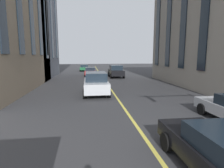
{
  "coord_description": "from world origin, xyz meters",
  "views": [
    {
      "loc": [
        0.86,
        2.19,
        3.21
      ],
      "look_at": [
        11.4,
        0.81,
        1.6
      ],
      "focal_mm": 29.22,
      "sensor_mm": 36.0,
      "label": 1
    }
  ],
  "objects_px": {
    "car_black_far": "(116,71)",
    "car_green_parked_b": "(84,68)",
    "car_red_parked_a": "(90,72)",
    "car_black_near": "(223,153)",
    "car_silver_mid": "(96,83)"
  },
  "relations": [
    {
      "from": "car_black_far",
      "to": "car_black_near",
      "type": "relative_size",
      "value": 1.07
    },
    {
      "from": "car_black_far",
      "to": "car_green_parked_b",
      "type": "distance_m",
      "value": 14.17
    },
    {
      "from": "car_black_far",
      "to": "car_red_parked_a",
      "type": "relative_size",
      "value": 1.21
    },
    {
      "from": "car_black_near",
      "to": "car_silver_mid",
      "type": "bearing_deg",
      "value": 14.12
    },
    {
      "from": "car_black_far",
      "to": "car_silver_mid",
      "type": "bearing_deg",
      "value": 163.86
    },
    {
      "from": "car_black_far",
      "to": "car_green_parked_b",
      "type": "relative_size",
      "value": 1.07
    },
    {
      "from": "car_red_parked_a",
      "to": "car_green_parked_b",
      "type": "relative_size",
      "value": 0.89
    },
    {
      "from": "car_black_far",
      "to": "car_red_parked_a",
      "type": "height_order",
      "value": "car_black_far"
    },
    {
      "from": "car_silver_mid",
      "to": "car_red_parked_a",
      "type": "height_order",
      "value": "car_silver_mid"
    },
    {
      "from": "car_silver_mid",
      "to": "car_red_parked_a",
      "type": "relative_size",
      "value": 1.21
    },
    {
      "from": "car_black_far",
      "to": "car_black_near",
      "type": "xyz_separation_m",
      "value": [
        -23.78,
        0.76,
        -0.27
      ]
    },
    {
      "from": "car_silver_mid",
      "to": "car_black_far",
      "type": "distance_m",
      "value": 12.98
    },
    {
      "from": "car_silver_mid",
      "to": "car_black_far",
      "type": "bearing_deg",
      "value": -16.14
    },
    {
      "from": "car_black_near",
      "to": "car_green_parked_b",
      "type": "distance_m",
      "value": 37.26
    },
    {
      "from": "car_silver_mid",
      "to": "car_green_parked_b",
      "type": "distance_m",
      "value": 25.73
    }
  ]
}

